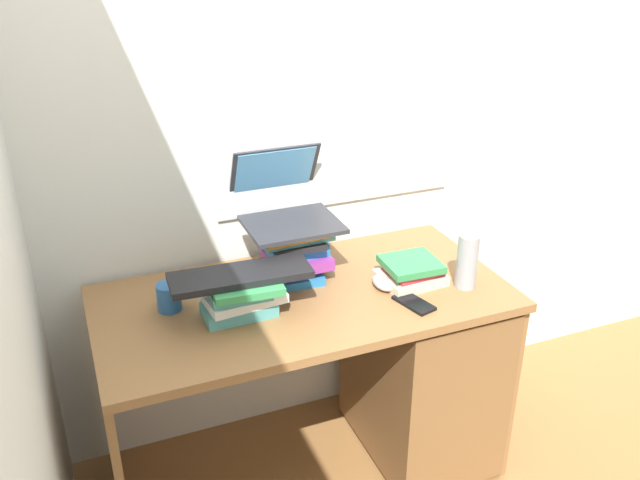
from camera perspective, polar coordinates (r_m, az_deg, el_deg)
name	(u,v)px	position (r m, az deg, el deg)	size (l,w,h in m)	color
ground_plane	(306,468)	(2.63, -1.19, -18.57)	(6.00, 6.00, 0.00)	olive
wall_back	(263,93)	(2.30, -4.80, 12.18)	(6.00, 0.06, 2.60)	silver
desk	(394,362)	(2.46, 6.24, -10.12)	(1.32, 0.65, 0.73)	olive
book_stack_tall	(294,251)	(2.25, -2.20, -0.90)	(0.25, 0.20, 0.18)	#2672B2
book_stack_keyboard_riser	(242,296)	(2.06, -6.57, -4.68)	(0.25, 0.20, 0.12)	teal
book_stack_side	(411,272)	(2.26, 7.67, -2.65)	(0.21, 0.18, 0.08)	beige
laptop	(284,203)	(2.25, -3.01, 3.15)	(0.30, 0.36, 0.23)	#2D2D33
keyboard	(240,275)	(2.03, -6.69, -2.95)	(0.42, 0.14, 0.02)	black
computer_mouse	(383,283)	(2.22, 5.32, -3.60)	(0.06, 0.10, 0.04)	#A5A8AD
mug	(170,297)	(2.14, -12.49, -4.68)	(0.11, 0.08, 0.09)	#265999
water_bottle	(467,261)	(2.24, 12.23, -1.75)	(0.07, 0.07, 0.18)	#999EA5
cell_phone	(414,303)	(2.15, 7.87, -5.25)	(0.07, 0.14, 0.01)	black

